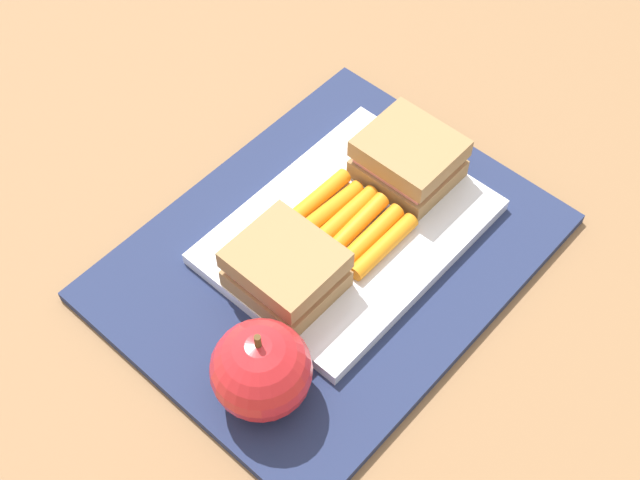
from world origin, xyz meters
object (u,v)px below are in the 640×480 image
food_tray (349,231)px  sandwich_half_left (409,159)px  apple (261,370)px  sandwich_half_right (286,269)px  carrot_sticks_bundle (349,223)px

food_tray → sandwich_half_left: (-0.08, 0.00, 0.03)m
food_tray → apple: size_ratio=2.65×
sandwich_half_right → carrot_sticks_bundle: size_ratio=0.90×
apple → sandwich_half_right: bearing=-147.8°
apple → sandwich_half_left: bearing=-168.2°
sandwich_half_left → carrot_sticks_bundle: sandwich_half_left is taller
food_tray → sandwich_half_right: (0.08, 0.00, 0.03)m
food_tray → sandwich_half_left: size_ratio=2.88×
food_tray → apple: bearing=17.4°
sandwich_half_left → carrot_sticks_bundle: (0.08, 0.00, -0.02)m
carrot_sticks_bundle → apple: (0.16, 0.05, 0.02)m
sandwich_half_left → carrot_sticks_bundle: 0.08m
food_tray → apple: (0.16, 0.05, 0.03)m
sandwich_half_right → carrot_sticks_bundle: (-0.08, 0.00, -0.02)m
food_tray → sandwich_half_right: size_ratio=2.88×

